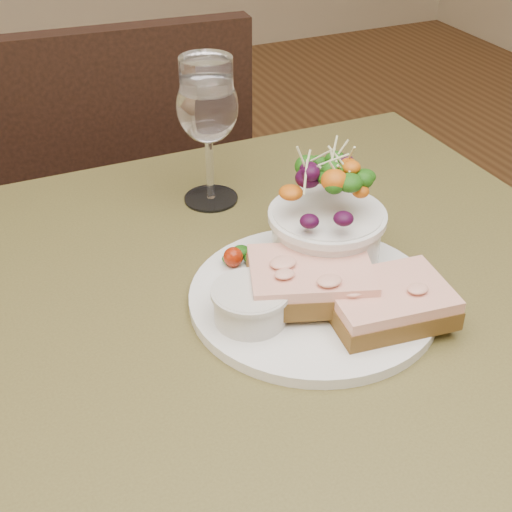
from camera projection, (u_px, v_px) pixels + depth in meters
name	position (u px, v px, depth m)	size (l,w,h in m)	color
cafe_table	(279.00, 382.00, 0.79)	(0.80, 0.80, 0.75)	#4A4320
chair_far	(132.00, 290.00, 1.53)	(0.45, 0.45, 0.90)	black
dinner_plate	(313.00, 297.00, 0.75)	(0.26, 0.26, 0.01)	white
sandwich_front	(388.00, 302.00, 0.70)	(0.13, 0.10, 0.03)	#432B11
sandwich_back	(310.00, 280.00, 0.72)	(0.15, 0.13, 0.03)	#432B11
ramekin	(250.00, 303.00, 0.70)	(0.07, 0.07, 0.04)	beige
salad_bowl	(327.00, 213.00, 0.76)	(0.12, 0.12, 0.13)	white
garnish	(239.00, 254.00, 0.79)	(0.05, 0.04, 0.02)	#0F380A
wine_glass	(208.00, 111.00, 0.86)	(0.08, 0.08, 0.18)	white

